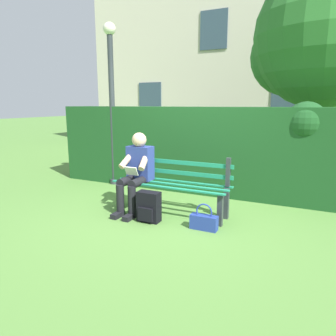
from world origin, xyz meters
name	(u,v)px	position (x,y,z in m)	size (l,w,h in m)	color
ground	(171,213)	(0.00, 0.00, 0.00)	(60.00, 60.00, 0.00)	#517F38
park_bench	(173,184)	(0.00, -0.06, 0.44)	(1.76, 0.47, 0.88)	#2D3338
person_seated	(136,170)	(0.53, 0.10, 0.64)	(0.44, 0.73, 1.20)	navy
hedge_backdrop	(203,148)	(0.03, -1.46, 0.82)	(5.88, 0.80, 1.66)	#19471E
tree	(320,41)	(-1.77, -3.42, 2.89)	(3.05, 2.90, 4.40)	brown
building_facade	(226,61)	(1.41, -7.70, 3.18)	(9.39, 3.01, 6.36)	beige
backpack	(149,207)	(0.14, 0.42, 0.21)	(0.32, 0.24, 0.43)	black
handbag	(204,221)	(-0.65, 0.36, 0.11)	(0.36, 0.13, 0.35)	navy
lamp_post	(112,96)	(1.83, -1.15, 1.77)	(0.24, 0.24, 3.13)	#2D3338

